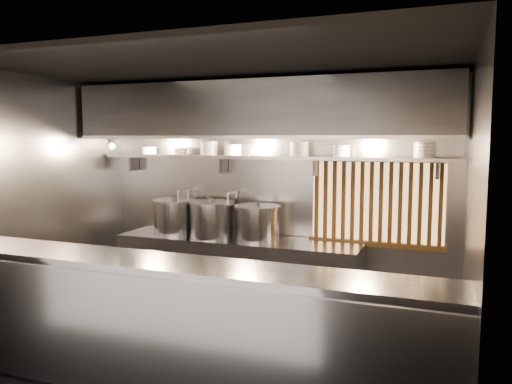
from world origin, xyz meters
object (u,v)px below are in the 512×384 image
Objects in this scene: stock_pot_mid at (175,216)px; heat_lamp at (111,142)px; stock_pot_left at (212,219)px; stock_pot_right at (257,222)px; pendant_bulb at (255,151)px.

heat_lamp is at bearing -156.91° from stock_pot_mid.
stock_pot_right is (0.57, 0.06, -0.01)m from stock_pot_left.
stock_pot_right is at bearing -0.45° from stock_pot_mid.
pendant_bulb is 0.99m from stock_pot_left.
heat_lamp is 1.23m from stock_pot_mid.
heat_lamp reaches higher than pendant_bulb.
stock_pot_mid is 1.04× the size of stock_pot_right.
pendant_bulb is (1.80, 0.35, -0.11)m from heat_lamp.
heat_lamp is 1.87× the size of pendant_bulb.
pendant_bulb is at bearing 11.00° from heat_lamp.
stock_pot_left is 1.07× the size of stock_pot_mid.
pendant_bulb reaches higher than stock_pot_right.
heat_lamp is 0.50× the size of stock_pot_mid.
stock_pot_right is at bearing -47.36° from pendant_bulb.
heat_lamp is 2.10m from stock_pot_right.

